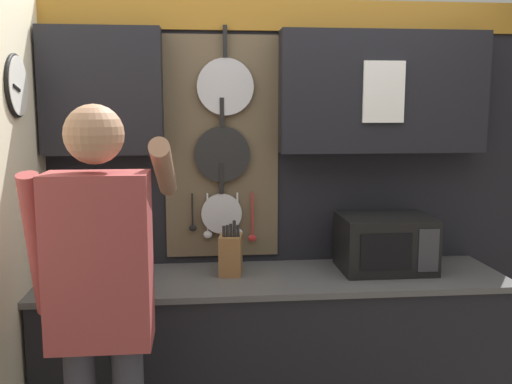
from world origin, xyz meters
name	(u,v)px	position (x,y,z in m)	size (l,w,h in m)	color
base_cabinet_counter	(274,362)	(0.00, 0.00, 0.46)	(2.33, 0.60, 0.92)	black
back_wall_unit	(273,167)	(0.03, 0.26, 1.44)	(2.90, 0.22, 2.32)	black
side_wall	(0,254)	(-1.18, -0.41, 1.17)	(0.07, 1.60, 2.32)	beige
microwave	(385,243)	(0.59, 0.05, 1.06)	(0.47, 0.35, 0.29)	black
knife_block	(231,254)	(-0.22, 0.05, 1.02)	(0.13, 0.16, 0.29)	brown
utensil_crock	(102,263)	(-0.86, 0.05, 1.00)	(0.10, 0.10, 0.33)	white
person	(101,293)	(-0.74, -0.64, 1.07)	(0.54, 0.66, 1.78)	#383842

